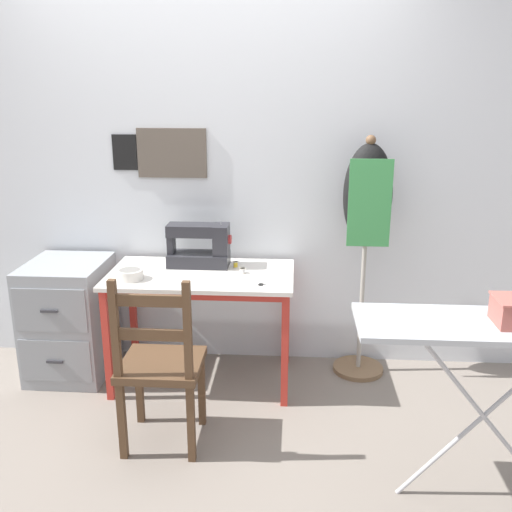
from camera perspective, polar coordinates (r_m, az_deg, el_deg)
name	(u,v)px	position (r m, az deg, el deg)	size (l,w,h in m)	color
ground_plane	(196,405)	(3.42, -6.05, -14.61)	(14.00, 14.00, 0.00)	gray
wall_back	(208,168)	(3.63, -4.83, 8.77)	(10.00, 0.07, 2.55)	silver
sewing_table	(201,287)	(3.42, -5.53, -3.07)	(1.10, 0.62, 0.70)	silver
sewing_machine	(202,246)	(3.50, -5.45, 0.96)	(0.39, 0.19, 0.28)	#28282D
fabric_bowl	(130,274)	(3.34, -12.49, -1.79)	(0.15, 0.15, 0.06)	silver
scissors	(266,285)	(3.17, 1.03, -2.95)	(0.14, 0.08, 0.01)	silver
thread_spool_near_machine	(236,264)	(3.48, -2.05, -0.85)	(0.03, 0.03, 0.04)	yellow
thread_spool_mid_table	(243,271)	(3.37, -1.35, -1.48)	(0.04, 0.04, 0.03)	silver
wooden_chair	(160,366)	(2.91, -9.56, -10.80)	(0.40, 0.38, 0.93)	#513823
filing_cabinet	(70,318)	(3.79, -18.11, -5.95)	(0.47, 0.55, 0.73)	#93999E
dress_form	(367,211)	(3.46, 11.04, 4.49)	(0.32, 0.32, 1.50)	#846647
ironing_board	(494,333)	(2.55, 22.73, -7.08)	(1.13, 0.38, 0.85)	#ADB2B7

